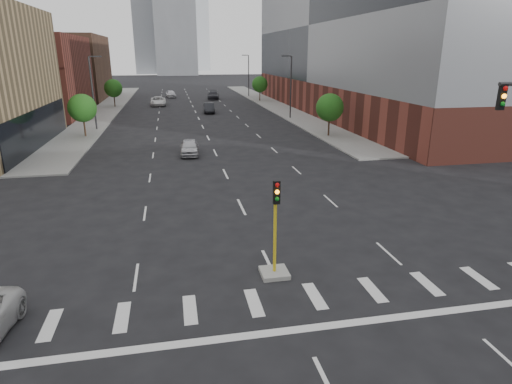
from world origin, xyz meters
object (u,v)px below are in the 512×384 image
object	(u,v)px
car_near_left	(189,147)
car_distant	(171,94)
median_traffic_signal	(275,255)
car_deep_right	(213,95)
car_mid_right	(209,108)
car_far_left	(158,101)

from	to	relation	value
car_near_left	car_distant	size ratio (longest dim) A/B	0.92
median_traffic_signal	car_near_left	distance (m)	24.78
car_deep_right	car_distant	bearing A→B (deg)	154.62
car_near_left	car_mid_right	bearing A→B (deg)	83.85
median_traffic_signal	car_distant	size ratio (longest dim) A/B	0.93
median_traffic_signal	car_distant	xyz separation A→B (m)	(-3.86, 82.66, -0.17)
car_mid_right	car_deep_right	distance (m)	22.33
car_mid_right	car_far_left	world-z (taller)	car_far_left
car_near_left	car_far_left	distance (m)	42.64
car_mid_right	car_distant	xyz separation A→B (m)	(-5.99, 27.67, 0.01)
car_mid_right	car_distant	bearing A→B (deg)	105.16
car_near_left	car_distant	distance (m)	58.03
car_distant	car_mid_right	bearing A→B (deg)	-84.65
car_near_left	car_mid_right	world-z (taller)	car_mid_right
car_far_left	car_distant	xyz separation A→B (m)	(2.42, 15.54, -0.03)
car_mid_right	car_deep_right	bearing A→B (deg)	85.43
car_distant	car_near_left	bearing A→B (deg)	-95.54
car_near_left	car_deep_right	world-z (taller)	car_deep_right
median_traffic_signal	car_mid_right	distance (m)	55.04
median_traffic_signal	car_mid_right	size ratio (longest dim) A/B	0.91
car_deep_right	median_traffic_signal	bearing A→B (deg)	-87.33
median_traffic_signal	car_far_left	bearing A→B (deg)	95.35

